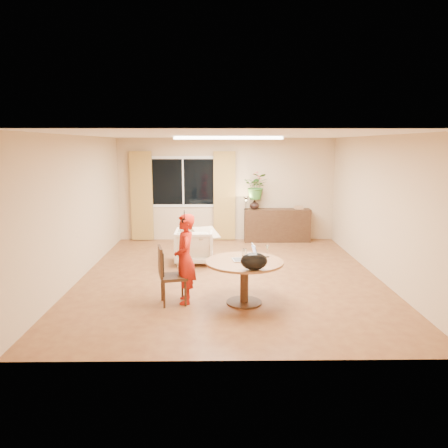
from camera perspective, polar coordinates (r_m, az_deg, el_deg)
name	(u,v)px	position (r m, az deg, el deg)	size (l,w,h in m)	color
floor	(229,276)	(8.25, 0.71, -6.83)	(6.50, 6.50, 0.00)	brown
ceiling	(230,135)	(7.88, 0.75, 11.54)	(6.50, 6.50, 0.00)	white
wall_back	(226,190)	(11.18, 0.30, 4.52)	(5.50, 5.50, 0.00)	#CCAE85
wall_left	(78,208)	(8.35, -18.50, 2.00)	(6.50, 6.50, 0.00)	#CCAE85
wall_right	(379,207)	(8.49, 19.64, 2.05)	(6.50, 6.50, 0.00)	#CCAE85
window	(183,182)	(11.18, -5.37, 5.50)	(1.70, 0.03, 1.30)	white
curtain_left	(142,196)	(11.27, -10.71, 3.59)	(0.55, 0.08, 2.25)	olive
curtain_right	(224,196)	(11.11, 0.05, 3.67)	(0.55, 0.08, 2.25)	olive
ceiling_panel	(228,138)	(9.08, 0.55, 11.16)	(2.20, 0.35, 0.05)	white
dining_table	(244,270)	(6.75, 2.68, -6.02)	(1.20, 1.20, 0.68)	brown
dining_chair	(173,275)	(6.80, -6.66, -6.65)	(0.44, 0.40, 0.91)	#321B10
child	(185,259)	(6.78, -5.11, -4.54)	(0.33, 0.51, 1.40)	red
laptop	(244,252)	(6.71, 2.66, -3.70)	(0.38, 0.25, 0.25)	#B7B7BC
tumbler	(244,252)	(6.99, 2.67, -3.73)	(0.08, 0.08, 0.11)	white
wine_glass	(267,251)	(6.94, 5.67, -3.53)	(0.07, 0.07, 0.19)	white
pot_lid	(257,256)	(6.96, 4.29, -4.14)	(0.22, 0.22, 0.04)	white
handbag	(254,261)	(6.21, 3.93, -4.88)	(0.38, 0.22, 0.26)	black
armchair	(194,246)	(9.07, -3.91, -2.91)	(0.77, 0.79, 0.72)	beige
throw	(206,229)	(8.92, -2.37, -0.67)	(0.45, 0.55, 0.03)	beige
sideboard	(277,225)	(11.17, 6.95, -0.16)	(1.66, 0.40, 0.83)	#321B10
vase	(254,204)	(11.02, 3.99, 2.59)	(0.24, 0.24, 0.25)	black
bouquet	(257,186)	(10.98, 4.27, 4.94)	(0.59, 0.51, 0.66)	#296A28
book_stack	(299,207)	(11.18, 9.75, 2.16)	(0.21, 0.16, 0.09)	#976B4D
desk_lamp	(246,203)	(10.95, 2.88, 2.77)	(0.14, 0.14, 0.33)	black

